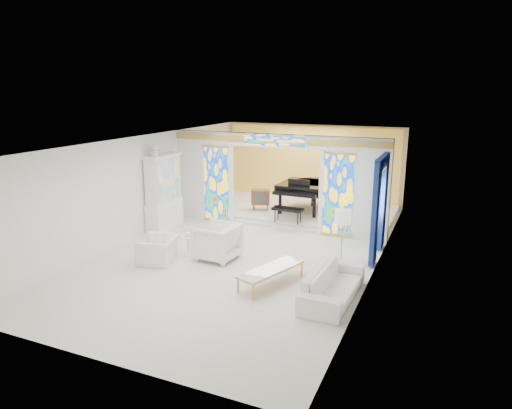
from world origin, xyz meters
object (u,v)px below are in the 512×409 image
at_px(armchair_left, 159,250).
at_px(grand_piano, 309,187).
at_px(sofa, 333,284).
at_px(china_cabinet, 164,193).
at_px(tv_console, 261,197).
at_px(coffee_table, 271,270).
at_px(armchair_right, 217,242).

relative_size(armchair_left, grand_piano, 0.33).
distance_m(armchair_left, sofa, 4.65).
xyz_separation_m(china_cabinet, tv_console, (2.18, 2.68, -0.52)).
xyz_separation_m(armchair_left, coffee_table, (3.18, -0.18, 0.04)).
bearing_deg(armchair_right, coffee_table, 67.12).
xyz_separation_m(sofa, coffee_table, (-1.46, 0.14, 0.04)).
bearing_deg(tv_console, grand_piano, 4.60).
relative_size(china_cabinet, armchair_right, 2.60).
bearing_deg(armchair_left, tv_console, 157.41).
bearing_deg(coffee_table, sofa, -5.48).
height_order(armchair_left, tv_console, tv_console).
xyz_separation_m(armchair_right, grand_piano, (0.94, 5.09, 0.52)).
distance_m(sofa, tv_console, 6.81).
bearing_deg(china_cabinet, armchair_right, -31.69).
bearing_deg(armchair_right, china_cabinet, -117.86).
distance_m(armchair_right, grand_piano, 5.20).
relative_size(armchair_left, coffee_table, 0.54).
bearing_deg(sofa, tv_console, 37.58).
xyz_separation_m(armchair_left, sofa, (4.64, -0.32, -0.00)).
distance_m(coffee_table, tv_console, 5.94).
xyz_separation_m(coffee_table, tv_console, (-2.53, 5.37, 0.28)).
bearing_deg(coffee_table, tv_console, 115.23).
relative_size(china_cabinet, grand_piano, 0.90).
bearing_deg(armchair_left, china_cabinet, -164.14).
bearing_deg(coffee_table, grand_piano, 99.05).
bearing_deg(tv_console, coffee_table, -83.49).
relative_size(armchair_left, tv_console, 1.40).
xyz_separation_m(sofa, tv_console, (-3.99, 5.51, 0.32)).
xyz_separation_m(china_cabinet, armchair_right, (2.81, -1.73, -0.69)).
height_order(china_cabinet, armchair_left, china_cabinet).
bearing_deg(grand_piano, tv_console, -156.01).
relative_size(sofa, grand_piano, 0.74).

